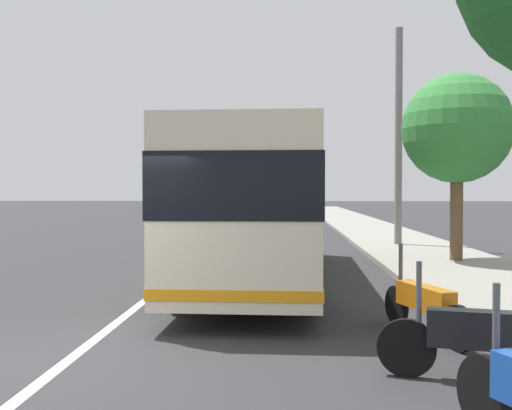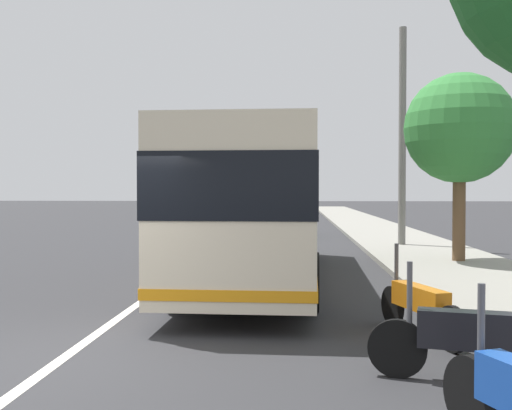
# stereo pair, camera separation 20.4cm
# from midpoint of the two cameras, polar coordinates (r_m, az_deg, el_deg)

# --- Properties ---
(ground_plane) EXTENTS (220.00, 220.00, 0.00)m
(ground_plane) POSITION_cam_midpoint_polar(r_m,az_deg,el_deg) (7.69, -18.32, -13.99)
(ground_plane) COLOR #2D2D30
(sidewalk_curb) EXTENTS (110.00, 3.60, 0.14)m
(sidewalk_curb) POSITION_cam_midpoint_polar(r_m,az_deg,el_deg) (17.54, 16.69, -5.10)
(sidewalk_curb) COLOR gray
(sidewalk_curb) RESTS_ON ground
(lane_divider_line) EXTENTS (110.00, 0.16, 0.01)m
(lane_divider_line) POSITION_cam_midpoint_polar(r_m,az_deg,el_deg) (17.25, -6.20, -5.38)
(lane_divider_line) COLOR silver
(lane_divider_line) RESTS_ON ground
(coach_bus) EXTENTS (11.25, 2.78, 3.12)m
(coach_bus) POSITION_cam_midpoint_polar(r_m,az_deg,el_deg) (13.68, 0.06, 0.26)
(coach_bus) COLOR beige
(coach_bus) RESTS_ON ground
(motorcycle_by_tree) EXTENTS (0.63, 2.27, 1.27)m
(motorcycle_by_tree) POSITION_cam_midpoint_polar(r_m,az_deg,el_deg) (6.87, 20.28, -11.69)
(motorcycle_by_tree) COLOR black
(motorcycle_by_tree) RESTS_ON ground
(motorcycle_far_end) EXTENTS (2.10, 0.76, 1.25)m
(motorcycle_far_end) POSITION_cam_midpoint_polar(r_m,az_deg,el_deg) (8.75, 14.98, -9.01)
(motorcycle_far_end) COLOR black
(motorcycle_far_end) RESTS_ON ground
(car_far_distant) EXTENTS (4.11, 1.90, 1.36)m
(car_far_distant) POSITION_cam_midpoint_polar(r_m,az_deg,el_deg) (27.22, 1.45, -1.50)
(car_far_distant) COLOR #2D7238
(car_far_distant) RESTS_ON ground
(car_side_street) EXTENTS (4.29, 2.16, 1.48)m
(car_side_street) POSITION_cam_midpoint_polar(r_m,az_deg,el_deg) (50.49, 1.74, -0.14)
(car_side_street) COLOR black
(car_side_street) RESTS_ON ground
(car_ahead_same_lane) EXTENTS (3.95, 1.93, 1.50)m
(car_ahead_same_lane) POSITION_cam_midpoint_polar(r_m,az_deg,el_deg) (43.47, -4.12, -0.37)
(car_ahead_same_lane) COLOR red
(car_ahead_same_lane) RESTS_ON ground
(car_oncoming) EXTENTS (4.72, 2.08, 1.52)m
(car_oncoming) POSITION_cam_midpoint_polar(r_m,az_deg,el_deg) (63.19, -1.64, 0.19)
(car_oncoming) COLOR red
(car_oncoming) RESTS_ON ground
(roadside_tree_mid_block) EXTENTS (2.96, 2.96, 5.18)m
(roadside_tree_mid_block) POSITION_cam_midpoint_polar(r_m,az_deg,el_deg) (17.23, 18.16, 6.79)
(roadside_tree_mid_block) COLOR brown
(roadside_tree_mid_block) RESTS_ON ground
(utility_pole) EXTENTS (0.26, 0.26, 7.73)m
(utility_pole) POSITION_cam_midpoint_polar(r_m,az_deg,el_deg) (21.85, 13.06, 6.15)
(utility_pole) COLOR slate
(utility_pole) RESTS_ON ground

